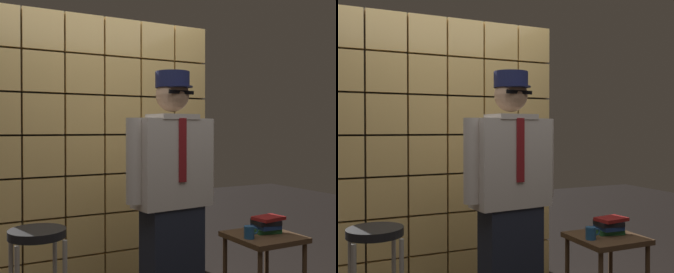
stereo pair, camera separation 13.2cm
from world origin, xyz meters
The scene contains 6 objects.
glass_block_wall centered at (0.00, 1.26, 1.16)m, with size 2.02×0.10×2.35m.
standing_person centered at (0.18, 0.34, 0.92)m, with size 0.70×0.32×1.76m.
bar_stool centered at (-0.70, 0.41, 0.58)m, with size 0.34×0.34×0.77m.
side_table centered at (1.07, 0.45, 0.46)m, with size 0.52×0.52×0.53m.
book_stack centered at (1.13, 0.49, 0.60)m, with size 0.25×0.21×0.13m.
coffee_mug centered at (0.89, 0.41, 0.57)m, with size 0.13×0.08×0.09m.
Camera 1 is at (-1.16, -2.17, 1.37)m, focal length 45.06 mm.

